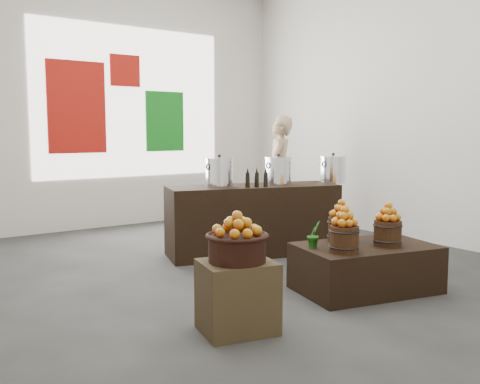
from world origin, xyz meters
TOP-DOWN VIEW (x-y plane):
  - ground at (0.00, 0.00)m, footprint 7.00×7.00m
  - back_wall at (0.00, 3.50)m, footprint 6.00×0.04m
  - back_opening at (0.30, 3.48)m, footprint 3.20×0.02m
  - deco_red_left at (-0.60, 3.47)m, footprint 0.90×0.04m
  - deco_green_right at (0.90, 3.47)m, footprint 0.70×0.04m
  - deco_red_upper at (0.20, 3.47)m, footprint 0.50×0.04m
  - crate at (-1.07, -1.43)m, footprint 0.64×0.56m
  - wicker_basket at (-1.07, -1.43)m, footprint 0.44×0.44m
  - apples_in_basket at (-1.07, -1.43)m, footprint 0.34×0.34m
  - display_table at (0.55, -1.29)m, footprint 1.45×1.07m
  - apple_bucket_front_left at (0.15, -1.38)m, footprint 0.26×0.26m
  - apples_in_bucket_front_left at (0.15, -1.38)m, footprint 0.19×0.19m
  - apple_bucket_front_right at (0.70, -1.42)m, footprint 0.26×0.26m
  - apples_in_bucket_front_right at (0.70, -1.42)m, footprint 0.19×0.19m
  - apple_bucket_rear at (0.48, -1.02)m, footprint 0.26×0.26m
  - apples_in_bucket_rear at (0.48, -1.02)m, footprint 0.19×0.19m
  - herb_garnish_right at (0.95, -1.19)m, footprint 0.25×0.23m
  - herb_garnish_left at (0.06, -1.08)m, footprint 0.16×0.14m
  - counter at (0.60, 0.59)m, footprint 2.23×1.28m
  - stock_pot_left at (0.19, 0.72)m, footprint 0.33×0.33m
  - stock_pot_center at (0.93, 0.49)m, footprint 0.33×0.33m
  - stock_pot_right at (1.66, 0.26)m, footprint 0.33×0.33m
  - oil_cruets at (0.54, 0.39)m, footprint 0.24×0.12m
  - shopper at (1.99, 1.76)m, footprint 0.77×0.75m

SIDE VIEW (x-z plane):
  - ground at x=0.00m, z-range 0.00..0.00m
  - display_table at x=0.55m, z-range 0.00..0.45m
  - crate at x=-1.07m, z-range 0.00..0.55m
  - counter at x=0.60m, z-range 0.00..0.87m
  - apple_bucket_front_left at x=0.15m, z-range 0.45..0.69m
  - apple_bucket_front_right at x=0.70m, z-range 0.45..0.69m
  - apple_bucket_rear at x=0.48m, z-range 0.45..0.69m
  - herb_garnish_right at x=0.95m, z-range 0.45..0.70m
  - herb_garnish_left at x=0.06m, z-range 0.45..0.70m
  - wicker_basket at x=-1.07m, z-range 0.55..0.75m
  - apples_in_bucket_front_left at x=0.15m, z-range 0.69..0.86m
  - apples_in_bucket_front_right at x=0.70m, z-range 0.69..0.86m
  - apples_in_bucket_rear at x=0.48m, z-range 0.69..0.86m
  - apples_in_basket at x=-1.07m, z-range 0.75..0.94m
  - shopper at x=1.99m, z-range 0.00..1.78m
  - oil_cruets at x=0.54m, z-range 0.87..1.11m
  - stock_pot_left at x=0.19m, z-range 0.87..1.20m
  - stock_pot_center at x=0.93m, z-range 0.87..1.20m
  - stock_pot_right at x=1.66m, z-range 0.87..1.20m
  - deco_green_right at x=0.90m, z-range 1.20..2.20m
  - deco_red_left at x=-0.60m, z-range 1.20..2.60m
  - back_wall at x=0.00m, z-range 0.00..4.00m
  - back_opening at x=0.30m, z-range 0.80..3.20m
  - deco_red_upper at x=0.20m, z-range 2.25..2.75m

